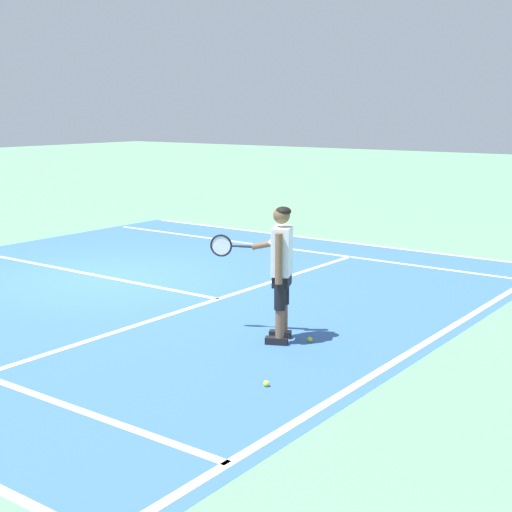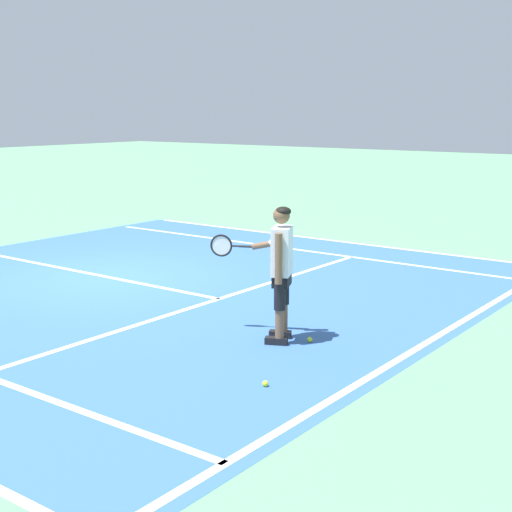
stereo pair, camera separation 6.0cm
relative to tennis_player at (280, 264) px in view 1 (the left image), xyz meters
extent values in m
plane|color=#609E70|center=(1.15, 4.41, -0.99)|extent=(80.00, 80.00, 0.00)
cube|color=#3866A8|center=(1.15, 3.41, -0.99)|extent=(10.98, 10.27, 0.00)
cube|color=white|center=(1.15, -1.53, -0.99)|extent=(10.98, 0.10, 0.01)
cube|color=white|center=(1.15, 1.94, -0.99)|extent=(8.23, 0.10, 0.01)
cube|color=white|center=(1.15, 5.14, -0.99)|extent=(0.10, 6.40, 0.01)
cube|color=white|center=(5.27, 3.41, -0.99)|extent=(0.10, 9.87, 0.01)
cube|color=white|center=(6.64, 3.41, -0.99)|extent=(0.10, 9.87, 0.01)
cube|color=black|center=(-0.14, -0.05, -0.94)|extent=(0.22, 0.30, 0.09)
cube|color=black|center=(0.12, 0.07, -0.94)|extent=(0.22, 0.30, 0.09)
cylinder|color=brown|center=(-0.12, -0.09, -0.72)|extent=(0.11, 0.11, 0.36)
cylinder|color=black|center=(-0.12, -0.09, -0.33)|extent=(0.14, 0.14, 0.41)
cylinder|color=brown|center=(0.13, 0.03, -0.72)|extent=(0.11, 0.11, 0.36)
cylinder|color=black|center=(0.13, 0.03, -0.33)|extent=(0.14, 0.14, 0.41)
cube|color=black|center=(0.01, -0.03, -0.17)|extent=(0.39, 0.32, 0.20)
cube|color=white|center=(0.01, -0.03, 0.17)|extent=(0.44, 0.36, 0.60)
cylinder|color=brown|center=(-0.21, -0.13, 0.12)|extent=(0.09, 0.09, 0.62)
cylinder|color=white|center=(0.21, 0.16, 0.32)|extent=(0.19, 0.28, 0.29)
cylinder|color=brown|center=(0.15, 0.37, 0.18)|extent=(0.20, 0.30, 0.14)
sphere|color=brown|center=(0.00, -0.02, 0.62)|extent=(0.21, 0.21, 0.21)
ellipsoid|color=black|center=(0.01, -0.04, 0.67)|extent=(0.27, 0.27, 0.12)
cylinder|color=#232326|center=(0.08, 0.58, 0.15)|extent=(0.11, 0.19, 0.03)
cylinder|color=black|center=(0.01, 0.71, 0.15)|extent=(0.06, 0.10, 0.02)
torus|color=black|center=(-0.07, 0.88, 0.15)|extent=(0.15, 0.28, 0.30)
cylinder|color=silver|center=(-0.07, 0.88, 0.15)|extent=(0.11, 0.23, 0.25)
sphere|color=#CCE02D|center=(-1.37, -0.78, -0.96)|extent=(0.07, 0.07, 0.07)
sphere|color=#CCE02D|center=(0.19, -0.34, -0.96)|extent=(0.07, 0.07, 0.07)
camera|label=1|loc=(-7.35, -5.05, 1.89)|focal=51.64mm
camera|label=2|loc=(-7.32, -5.10, 1.89)|focal=51.64mm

